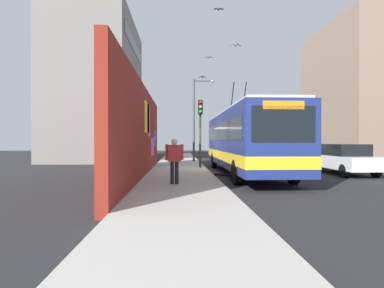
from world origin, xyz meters
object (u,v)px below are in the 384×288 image
parked_car_white (342,158)px  parked_car_silver (302,154)px  street_lamp (196,114)px  traffic_light (200,122)px  pedestrian_near_wall (174,157)px  city_bus (244,139)px

parked_car_white → parked_car_silver: 5.28m
parked_car_white → street_lamp: bearing=41.3°
traffic_light → pedestrian_near_wall: bearing=168.1°
city_bus → traffic_light: size_ratio=2.92×
city_bus → pedestrian_near_wall: bearing=141.5°
city_bus → parked_car_silver: size_ratio=2.47×
parked_car_silver → pedestrian_near_wall: size_ratio=2.88×
street_lamp → city_bus: bearing=-165.8°
parked_car_white → parked_car_silver: same height
parked_car_silver → pedestrian_near_wall: pedestrian_near_wall is taller
street_lamp → traffic_light: bearing=179.1°
pedestrian_near_wall → street_lamp: street_lamp is taller
pedestrian_near_wall → parked_car_silver: bearing=-42.2°
parked_car_white → street_lamp: 11.41m
city_bus → parked_car_silver: bearing=-45.2°
traffic_light → street_lamp: bearing=-0.9°
parked_car_white → street_lamp: size_ratio=0.72×
parked_car_silver → traffic_light: size_ratio=1.18×
street_lamp → parked_car_silver: bearing=-112.3°
parked_car_silver → pedestrian_near_wall: (-9.71, 8.82, 0.30)m
parked_car_white → pedestrian_near_wall: pedestrian_near_wall is taller
city_bus → parked_car_white: 5.30m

